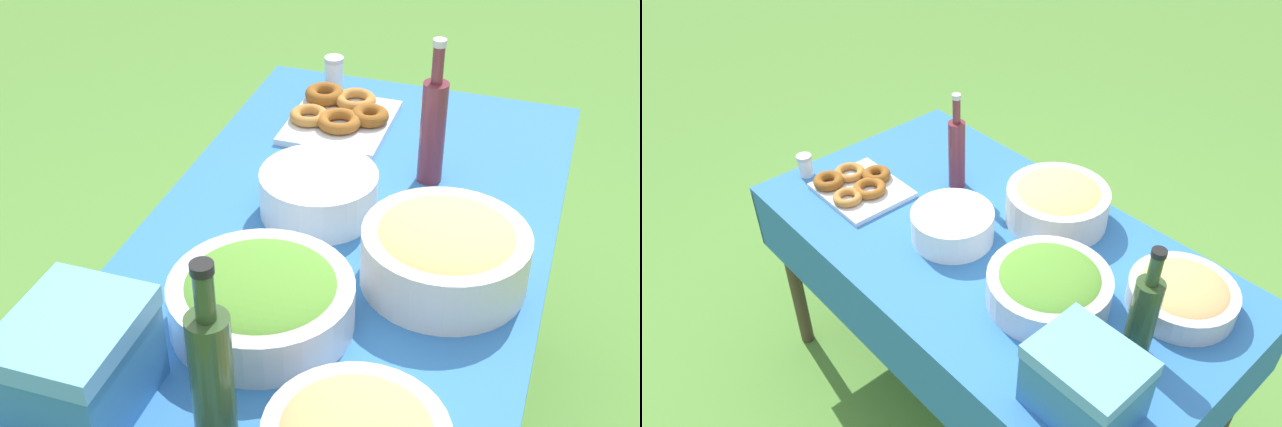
% 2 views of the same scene
% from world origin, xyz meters
% --- Properties ---
extents(picnic_table, '(1.50, 0.83, 0.75)m').
position_xyz_m(picnic_table, '(0.00, 0.00, 0.65)').
color(picnic_table, '#2D6BB2').
rests_on(picnic_table, ground_plane).
extents(salad_bowl, '(0.33, 0.33, 0.11)m').
position_xyz_m(salad_bowl, '(-0.27, 0.06, 0.81)').
color(salad_bowl, silver).
rests_on(salad_bowl, picnic_table).
extents(pasta_bowl, '(0.32, 0.32, 0.13)m').
position_xyz_m(pasta_bowl, '(-0.05, -0.22, 0.82)').
color(pasta_bowl, silver).
rests_on(pasta_bowl, picnic_table).
extents(donut_platter, '(0.29, 0.26, 0.05)m').
position_xyz_m(donut_platter, '(0.49, 0.15, 0.77)').
color(donut_platter, silver).
rests_on(donut_platter, picnic_table).
extents(plate_stack, '(0.25, 0.25, 0.10)m').
position_xyz_m(plate_stack, '(0.10, 0.08, 0.80)').
color(plate_stack, white).
rests_on(plate_stack, picnic_table).
extents(olive_oil_bottle, '(0.07, 0.07, 0.33)m').
position_xyz_m(olive_oil_bottle, '(-0.53, 0.03, 0.88)').
color(olive_oil_bottle, '#2D4723').
rests_on(olive_oil_bottle, picnic_table).
extents(wine_bottle, '(0.06, 0.06, 0.34)m').
position_xyz_m(wine_bottle, '(0.30, -0.12, 0.88)').
color(wine_bottle, maroon).
rests_on(wine_bottle, picnic_table).
extents(cooler_box, '(0.23, 0.19, 0.19)m').
position_xyz_m(cooler_box, '(-0.55, 0.26, 0.84)').
color(cooler_box, '#3372B7').
rests_on(cooler_box, picnic_table).
extents(salt_shaker, '(0.05, 0.05, 0.08)m').
position_xyz_m(salt_shaker, '(0.69, 0.23, 0.79)').
color(salt_shaker, white).
rests_on(salt_shaker, picnic_table).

